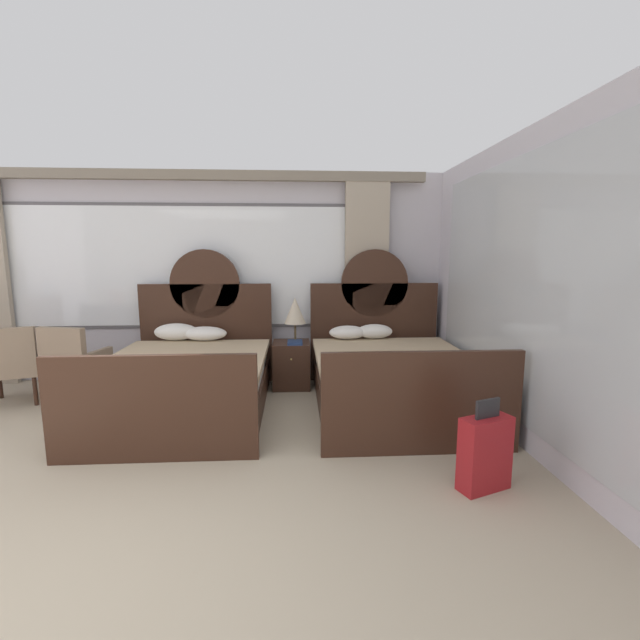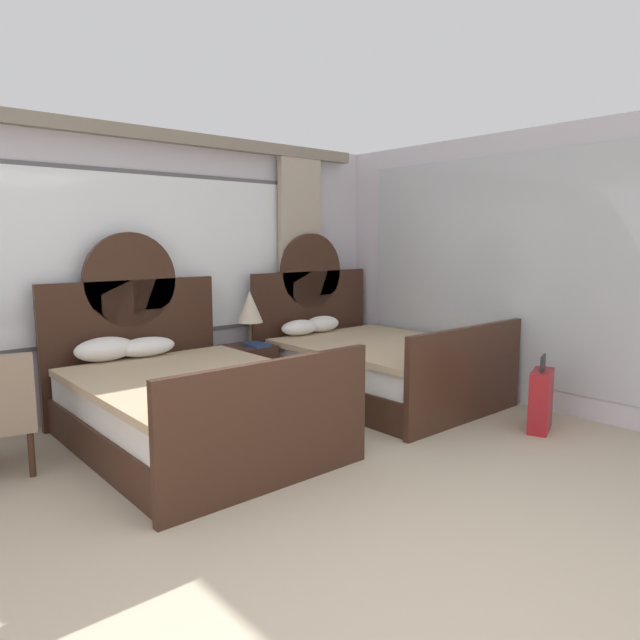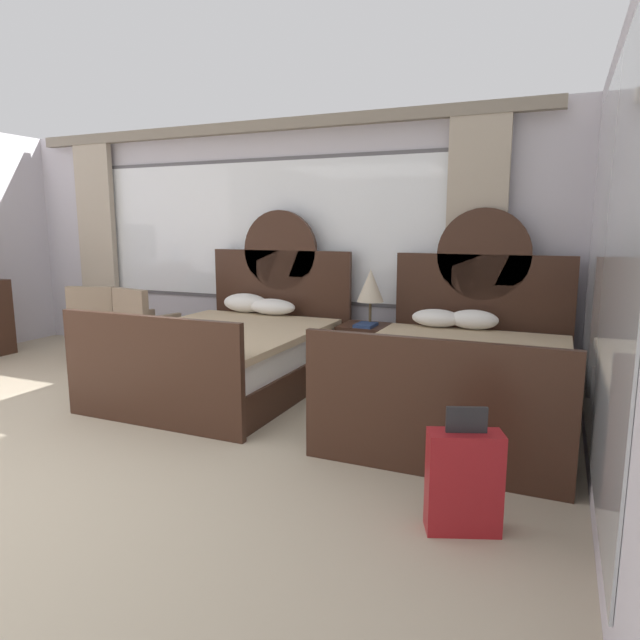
# 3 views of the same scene
# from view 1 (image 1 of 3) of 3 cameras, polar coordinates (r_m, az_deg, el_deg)

# --- Properties ---
(wall_back_window) EXTENTS (6.81, 0.22, 2.70)m
(wall_back_window) POSITION_cam_1_polar(r_m,az_deg,el_deg) (5.88, -17.86, 6.05)
(wall_back_window) COLOR silver
(wall_back_window) RESTS_ON ground_plane
(wall_right_mirror) EXTENTS (0.08, 4.72, 2.70)m
(wall_right_mirror) POSITION_cam_1_polar(r_m,az_deg,el_deg) (3.90, 27.09, 3.36)
(wall_right_mirror) COLOR silver
(wall_right_mirror) RESTS_ON ground_plane
(bed_near_window) EXTENTS (1.66, 2.25, 1.71)m
(bed_near_window) POSITION_cam_1_polar(r_m,az_deg,el_deg) (4.79, -17.17, -7.45)
(bed_near_window) COLOR #382116
(bed_near_window) RESTS_ON ground_plane
(bed_near_mirror) EXTENTS (1.66, 2.25, 1.71)m
(bed_near_mirror) POSITION_cam_1_polar(r_m,az_deg,el_deg) (4.76, 9.33, -7.30)
(bed_near_mirror) COLOR #382116
(bed_near_mirror) RESTS_ON ground_plane
(nightstand_between_beds) EXTENTS (0.46, 0.48, 0.57)m
(nightstand_between_beds) POSITION_cam_1_polar(r_m,az_deg,el_deg) (5.39, -3.83, -5.93)
(nightstand_between_beds) COLOR #382116
(nightstand_between_beds) RESTS_ON ground_plane
(table_lamp_on_nightstand) EXTENTS (0.27, 0.27, 0.56)m
(table_lamp_on_nightstand) POSITION_cam_1_polar(r_m,az_deg,el_deg) (5.29, -3.35, 1.20)
(table_lamp_on_nightstand) COLOR brown
(table_lamp_on_nightstand) RESTS_ON nightstand_between_beds
(book_on_nightstand) EXTENTS (0.18, 0.26, 0.03)m
(book_on_nightstand) POSITION_cam_1_polar(r_m,az_deg,el_deg) (5.23, -3.36, -2.99)
(book_on_nightstand) COLOR navy
(book_on_nightstand) RESTS_ON nightstand_between_beds
(armchair_by_window_left) EXTENTS (0.64, 0.64, 0.88)m
(armchair_by_window_left) POSITION_cam_1_polar(r_m,az_deg,el_deg) (5.50, -29.97, -4.76)
(armchair_by_window_left) COLOR #84705B
(armchair_by_window_left) RESTS_ON ground_plane
(armchair_by_window_centre) EXTENTS (0.67, 0.67, 0.88)m
(armchair_by_window_centre) POSITION_cam_1_polar(r_m,az_deg,el_deg) (5.82, -35.76, -4.55)
(armchair_by_window_centre) COLOR #84705B
(armchair_by_window_centre) RESTS_ON ground_plane
(suitcase_on_floor) EXTENTS (0.40, 0.28, 0.66)m
(suitcase_on_floor) POSITION_cam_1_polar(r_m,az_deg,el_deg) (3.36, 21.11, -16.18)
(suitcase_on_floor) COLOR maroon
(suitcase_on_floor) RESTS_ON ground_plane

